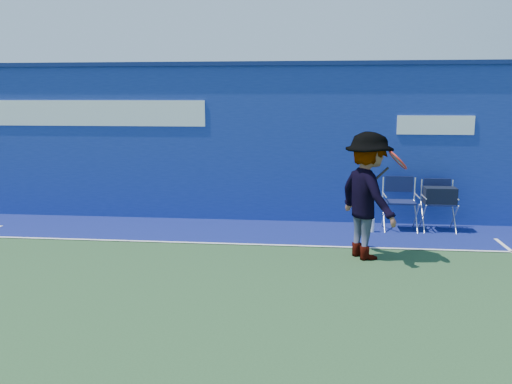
# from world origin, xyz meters

# --- Properties ---
(ground) EXTENTS (80.00, 80.00, 0.00)m
(ground) POSITION_xyz_m (0.00, 0.00, 0.00)
(ground) COLOR #264725
(ground) RESTS_ON ground
(stadium_wall) EXTENTS (24.00, 0.50, 3.08)m
(stadium_wall) POSITION_xyz_m (-0.00, 5.20, 1.55)
(stadium_wall) COLOR navy
(stadium_wall) RESTS_ON ground
(out_of_bounds_strip) EXTENTS (24.00, 1.80, 0.01)m
(out_of_bounds_strip) POSITION_xyz_m (0.00, 4.10, 0.00)
(out_of_bounds_strip) COLOR navy
(out_of_bounds_strip) RESTS_ON ground
(court_lines) EXTENTS (24.00, 12.00, 0.01)m
(court_lines) POSITION_xyz_m (0.00, 0.60, 0.01)
(court_lines) COLOR white
(court_lines) RESTS_ON out_of_bounds_strip
(directors_chair_left) EXTENTS (0.58, 0.52, 0.97)m
(directors_chair_left) POSITION_xyz_m (2.95, 4.52, 0.30)
(directors_chair_left) COLOR silver
(directors_chair_left) RESTS_ON ground
(directors_chair_right) EXTENTS (0.56, 0.50, 0.93)m
(directors_chair_right) POSITION_xyz_m (3.65, 4.54, 0.39)
(directors_chair_right) COLOR silver
(directors_chair_right) RESTS_ON ground
(water_bottle) EXTENTS (0.07, 0.07, 0.25)m
(water_bottle) POSITION_xyz_m (2.44, 4.28, 0.13)
(water_bottle) COLOR silver
(water_bottle) RESTS_ON ground
(tennis_player) EXTENTS (1.22, 1.43, 1.91)m
(tennis_player) POSITION_xyz_m (2.18, 2.70, 0.96)
(tennis_player) COLOR #EA4738
(tennis_player) RESTS_ON ground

